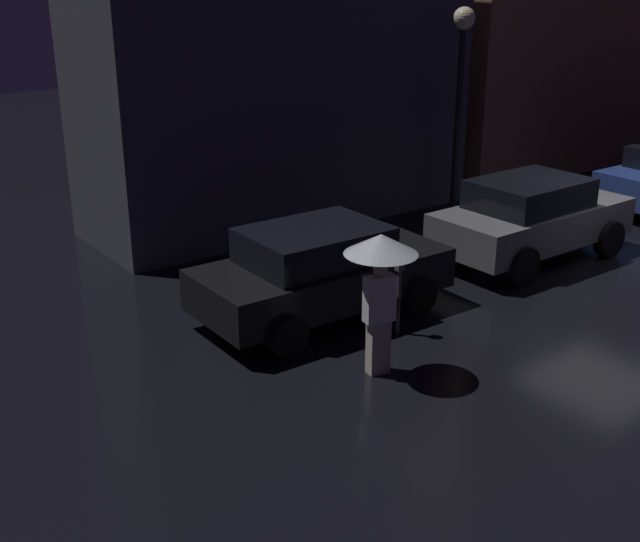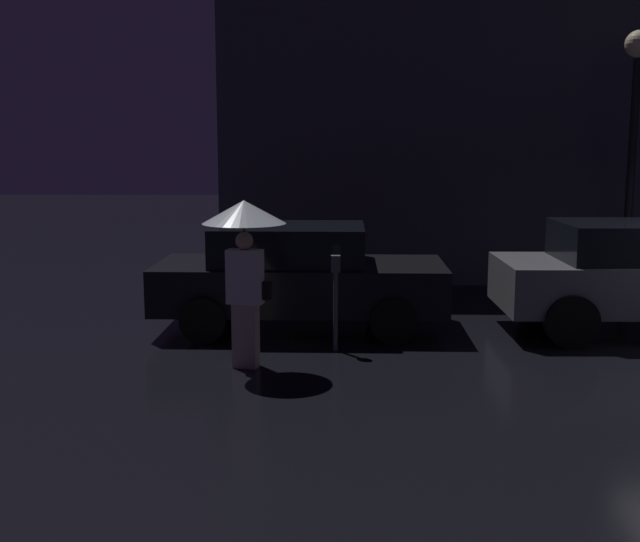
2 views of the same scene
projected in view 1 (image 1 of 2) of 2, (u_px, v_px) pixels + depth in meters
ground_plane at (611, 267)px, 15.19m from camera, size 60.00×60.00×0.00m
building_facade_left at (279, 73)px, 17.19m from camera, size 8.59×3.00×6.41m
parked_car_black at (320, 270)px, 12.78m from camera, size 4.18×2.00×1.52m
parked_car_grey at (531, 217)px, 15.37m from camera, size 4.15×1.97×1.59m
pedestrian_with_umbrella at (381, 266)px, 10.66m from camera, size 1.00×1.00×2.03m
parking_meter at (399, 286)px, 12.15m from camera, size 0.12×0.10×1.26m
street_lamp_near at (461, 68)px, 17.00m from camera, size 0.47×0.47×4.57m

